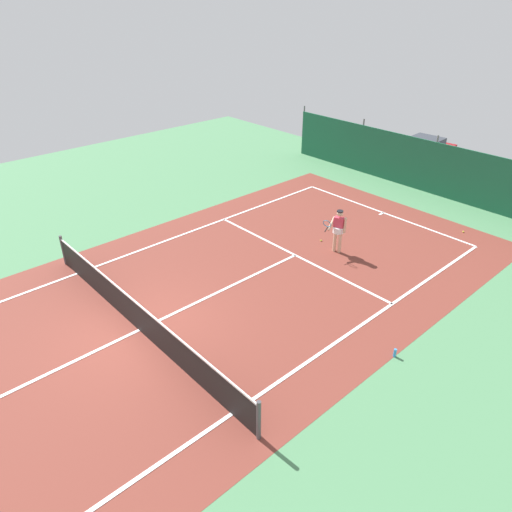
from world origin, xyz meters
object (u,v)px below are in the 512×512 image
at_px(tennis_ball_midcourt, 463,232).
at_px(water_bottle, 395,353).
at_px(tennis_player, 338,228).
at_px(parked_car, 422,155).
at_px(tennis_net, 137,316).
at_px(tennis_ball_near_player, 321,241).

distance_m(tennis_ball_midcourt, water_bottle, 8.56).
xyz_separation_m(tennis_player, parked_car, (-2.73, 10.20, -0.12)).
xyz_separation_m(tennis_ball_midcourt, parked_car, (-5.13, 5.25, 0.81)).
distance_m(parked_car, water_bottle, 15.42).
bearing_deg(tennis_ball_midcourt, water_bottle, -74.51).
height_order(tennis_net, water_bottle, tennis_net).
bearing_deg(water_bottle, tennis_ball_near_player, 147.87).
distance_m(tennis_player, parked_car, 10.56).
relative_size(tennis_ball_near_player, parked_car, 0.02).
bearing_deg(tennis_player, tennis_ball_near_player, -28.19).
bearing_deg(tennis_net, tennis_player, 83.99).
bearing_deg(tennis_ball_midcourt, tennis_ball_near_player, -124.87).
bearing_deg(tennis_net, parked_car, 96.12).
distance_m(tennis_net, tennis_ball_midcourt, 13.08).
height_order(tennis_net, parked_car, parked_car).
distance_m(tennis_ball_midcourt, parked_car, 7.39).
relative_size(tennis_net, parked_car, 2.36).
relative_size(tennis_player, tennis_ball_near_player, 24.85).
xyz_separation_m(tennis_ball_near_player, tennis_ball_midcourt, (3.30, 4.74, 0.00)).
relative_size(tennis_ball_near_player, water_bottle, 0.28).
bearing_deg(tennis_net, tennis_ball_midcourt, 75.77).
height_order(tennis_net, tennis_ball_near_player, tennis_net).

